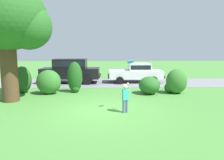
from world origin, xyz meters
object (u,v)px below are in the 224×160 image
Objects in this scene: oak_tree_large at (9,21)px; parked_suv at (71,70)px; parked_sedan at (136,72)px; frisbee at (131,62)px; child_thrower at (125,96)px.

oak_tree_large reaches higher than parked_suv.
oak_tree_large is 1.35× the size of parked_sedan.
oak_tree_large reaches higher than frisbee.
parked_suv reaches higher than child_thrower.
parked_sedan is at bearing 79.03° from child_thrower.
frisbee reaches higher than parked_suv.
parked_sedan is 3.43× the size of child_thrower.
parked_suv is (1.94, 5.71, -2.97)m from oak_tree_large.
parked_sedan reaches higher than child_thrower.
frisbee is at bearing -18.56° from oak_tree_large.
parked_sedan is 14.43× the size of frisbee.
oak_tree_large is at bearing -140.47° from parked_sedan.
oak_tree_large reaches higher than child_thrower.
oak_tree_large is 19.44× the size of frisbee.
frisbee is (-1.35, -7.89, 1.28)m from parked_sedan.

